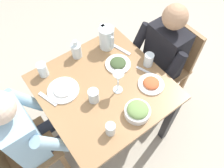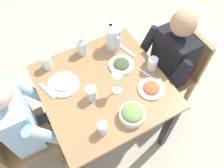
{
  "view_description": "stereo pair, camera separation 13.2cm",
  "coord_description": "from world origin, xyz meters",
  "px_view_note": "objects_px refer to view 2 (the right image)",
  "views": [
    {
      "loc": [
        0.78,
        -0.5,
        2.14
      ],
      "look_at": [
        0.03,
        0.06,
        0.76
      ],
      "focal_mm": 36.47,
      "sensor_mm": 36.0,
      "label": 1
    },
    {
      "loc": [
        0.85,
        -0.39,
        2.14
      ],
      "look_at": [
        0.03,
        0.06,
        0.76
      ],
      "focal_mm": 36.47,
      "sensor_mm": 36.0,
      "label": 2
    }
  ],
  "objects_px": {
    "dining_table": "(104,94)",
    "water_glass_far_left": "(102,128)",
    "water_glass_by_pitcher": "(91,93)",
    "water_pitcher": "(114,38)",
    "water_glass_near_right": "(152,64)",
    "chair_far": "(177,68)",
    "diner_far": "(162,67)",
    "salad_bowl": "(132,114)",
    "plate_dolmas": "(121,64)",
    "water_glass_near_left": "(47,62)",
    "wine_glass": "(117,79)",
    "oil_carafe": "(82,48)",
    "chair_near": "(12,140)",
    "diner_near": "(33,120)",
    "plate_rice_curry": "(151,88)",
    "plate_yoghurt": "(63,84)"
  },
  "relations": [
    {
      "from": "water_glass_near_right",
      "to": "water_glass_near_left",
      "type": "bearing_deg",
      "value": -119.75
    },
    {
      "from": "chair_near",
      "to": "water_glass_near_left",
      "type": "height_order",
      "value": "water_glass_near_left"
    },
    {
      "from": "water_glass_near_right",
      "to": "oil_carafe",
      "type": "relative_size",
      "value": 0.67
    },
    {
      "from": "water_pitcher",
      "to": "oil_carafe",
      "type": "bearing_deg",
      "value": -102.89
    },
    {
      "from": "salad_bowl",
      "to": "water_glass_near_right",
      "type": "height_order",
      "value": "water_glass_near_right"
    },
    {
      "from": "plate_yoghurt",
      "to": "salad_bowl",
      "type": "bearing_deg",
      "value": 33.64
    },
    {
      "from": "dining_table",
      "to": "oil_carafe",
      "type": "bearing_deg",
      "value": -179.78
    },
    {
      "from": "water_pitcher",
      "to": "water_glass_far_left",
      "type": "height_order",
      "value": "water_pitcher"
    },
    {
      "from": "chair_far",
      "to": "water_pitcher",
      "type": "relative_size",
      "value": 4.52
    },
    {
      "from": "plate_dolmas",
      "to": "plate_yoghurt",
      "type": "xyz_separation_m",
      "value": [
        -0.04,
        -0.46,
        -0.0
      ]
    },
    {
      "from": "dining_table",
      "to": "water_glass_near_right",
      "type": "height_order",
      "value": "water_glass_near_right"
    },
    {
      "from": "plate_rice_curry",
      "to": "water_glass_by_pitcher",
      "type": "relative_size",
      "value": 1.78
    },
    {
      "from": "water_glass_by_pitcher",
      "to": "water_glass_far_left",
      "type": "bearing_deg",
      "value": -10.78
    },
    {
      "from": "chair_far",
      "to": "water_glass_by_pitcher",
      "type": "height_order",
      "value": "water_glass_by_pitcher"
    },
    {
      "from": "dining_table",
      "to": "water_glass_far_left",
      "type": "xyz_separation_m",
      "value": [
        0.32,
        -0.17,
        0.18
      ]
    },
    {
      "from": "chair_near",
      "to": "water_glass_near_left",
      "type": "distance_m",
      "value": 0.64
    },
    {
      "from": "dining_table",
      "to": "diner_far",
      "type": "distance_m",
      "value": 0.56
    },
    {
      "from": "chair_near",
      "to": "plate_yoghurt",
      "type": "relative_size",
      "value": 3.75
    },
    {
      "from": "chair_near",
      "to": "water_glass_near_right",
      "type": "distance_m",
      "value": 1.2
    },
    {
      "from": "water_pitcher",
      "to": "oil_carafe",
      "type": "distance_m",
      "value": 0.26
    },
    {
      "from": "chair_far",
      "to": "plate_dolmas",
      "type": "xyz_separation_m",
      "value": [
        -0.09,
        -0.55,
        0.29
      ]
    },
    {
      "from": "chair_far",
      "to": "wine_glass",
      "type": "distance_m",
      "value": 0.82
    },
    {
      "from": "diner_far",
      "to": "salad_bowl",
      "type": "distance_m",
      "value": 0.62
    },
    {
      "from": "salad_bowl",
      "to": "water_glass_near_left",
      "type": "height_order",
      "value": "water_glass_near_left"
    },
    {
      "from": "plate_rice_curry",
      "to": "wine_glass",
      "type": "xyz_separation_m",
      "value": [
        -0.11,
        -0.22,
        0.13
      ]
    },
    {
      "from": "water_glass_near_left",
      "to": "diner_far",
      "type": "bearing_deg",
      "value": 67.8
    },
    {
      "from": "water_glass_near_right",
      "to": "chair_far",
      "type": "bearing_deg",
      "value": 97.35
    },
    {
      "from": "diner_near",
      "to": "water_glass_by_pitcher",
      "type": "height_order",
      "value": "diner_near"
    },
    {
      "from": "plate_dolmas",
      "to": "chair_near",
      "type": "bearing_deg",
      "value": -87.3
    },
    {
      "from": "diner_near",
      "to": "water_glass_far_left",
      "type": "xyz_separation_m",
      "value": [
        0.37,
        0.38,
        0.17
      ]
    },
    {
      "from": "chair_far",
      "to": "plate_dolmas",
      "type": "height_order",
      "value": "chair_far"
    },
    {
      "from": "dining_table",
      "to": "chair_far",
      "type": "distance_m",
      "value": 0.77
    },
    {
      "from": "water_glass_far_left",
      "to": "wine_glass",
      "type": "height_order",
      "value": "wine_glass"
    },
    {
      "from": "dining_table",
      "to": "water_glass_by_pitcher",
      "type": "distance_m",
      "value": 0.23
    },
    {
      "from": "chair_near",
      "to": "water_glass_near_right",
      "type": "height_order",
      "value": "water_glass_near_right"
    },
    {
      "from": "diner_near",
      "to": "plate_dolmas",
      "type": "height_order",
      "value": "diner_near"
    },
    {
      "from": "water_pitcher",
      "to": "water_glass_far_left",
      "type": "distance_m",
      "value": 0.75
    },
    {
      "from": "dining_table",
      "to": "plate_dolmas",
      "type": "distance_m",
      "value": 0.27
    },
    {
      "from": "plate_dolmas",
      "to": "water_glass_near_left",
      "type": "distance_m",
      "value": 0.57
    },
    {
      "from": "water_pitcher",
      "to": "plate_dolmas",
      "type": "distance_m",
      "value": 0.23
    },
    {
      "from": "wine_glass",
      "to": "water_glass_far_left",
      "type": "bearing_deg",
      "value": -45.82
    },
    {
      "from": "chair_near",
      "to": "plate_dolmas",
      "type": "relative_size",
      "value": 4.32
    },
    {
      "from": "water_pitcher",
      "to": "dining_table",
      "type": "bearing_deg",
      "value": -39.45
    },
    {
      "from": "water_glass_near_right",
      "to": "wine_glass",
      "type": "xyz_separation_m",
      "value": [
        0.05,
        -0.33,
        0.09
      ]
    },
    {
      "from": "salad_bowl",
      "to": "plate_rice_curry",
      "type": "relative_size",
      "value": 0.91
    },
    {
      "from": "water_glass_near_right",
      "to": "diner_far",
      "type": "bearing_deg",
      "value": 106.24
    },
    {
      "from": "diner_far",
      "to": "water_glass_by_pitcher",
      "type": "height_order",
      "value": "diner_far"
    },
    {
      "from": "water_pitcher",
      "to": "plate_yoghurt",
      "type": "height_order",
      "value": "water_pitcher"
    },
    {
      "from": "dining_table",
      "to": "water_glass_by_pitcher",
      "type": "relative_size",
      "value": 8.32
    },
    {
      "from": "plate_rice_curry",
      "to": "chair_far",
      "type": "bearing_deg",
      "value": 113.3
    }
  ]
}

